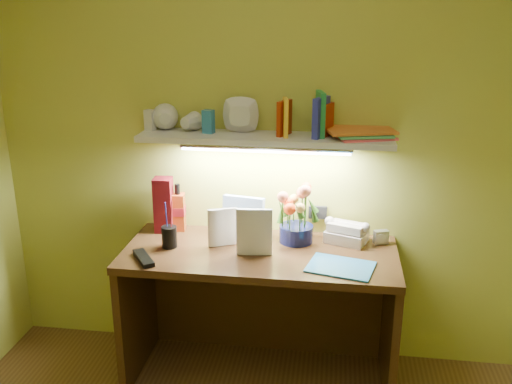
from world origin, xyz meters
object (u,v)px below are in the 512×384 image
flower_bouquet (297,214)px  desk_clock (381,237)px  desk (260,316)px  whisky_bottle (178,207)px  telephone (347,231)px

flower_bouquet → desk_clock: 0.46m
desk → whisky_bottle: 0.74m
desk → telephone: 0.65m
desk_clock → whisky_bottle: whisky_bottle is taller
telephone → desk_clock: (0.18, -0.00, -0.02)m
desk → telephone: telephone is taller
flower_bouquet → desk_clock: size_ratio=4.24×
telephone → whisky_bottle: whisky_bottle is taller
telephone → whisky_bottle: (-0.93, 0.04, 0.07)m
whisky_bottle → desk: bearing=-24.7°
desk → telephone: (0.44, 0.19, 0.44)m
flower_bouquet → desk_clock: bearing=4.1°
desk → whisky_bottle: size_ratio=5.24×
desk → desk_clock: 0.77m
telephone → desk: bearing=-137.4°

